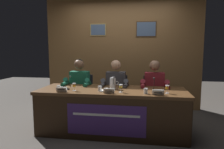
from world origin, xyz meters
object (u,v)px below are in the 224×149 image
(document_stack_center, at_px, (107,91))
(water_cup_center, at_px, (100,89))
(juice_glass_right, at_px, (167,88))
(panelist_right, at_px, (154,88))
(conference_table, at_px, (111,105))
(microphone_right, at_px, (154,87))
(chair_left, at_px, (82,97))
(nameplate_center, at_px, (109,91))
(water_pitcher_central, at_px, (113,83))
(nameplate_right, at_px, (158,92))
(water_cup_left, at_px, (59,88))
(panelist_center, at_px, (115,87))
(panelist_left, at_px, (79,86))
(nameplate_left, at_px, (62,89))
(chair_center, at_px, (117,99))
(juice_glass_center, at_px, (121,87))
(microphone_center, at_px, (114,85))
(chair_right, at_px, (153,100))
(juice_glass_left, at_px, (74,85))
(water_cup_right, at_px, (146,91))
(microphone_left, at_px, (69,85))

(document_stack_center, bearing_deg, water_cup_center, -174.13)
(document_stack_center, bearing_deg, juice_glass_right, -0.23)
(panelist_right, bearing_deg, conference_table, -144.27)
(panelist_right, xyz_separation_m, microphone_right, (-0.03, -0.51, 0.11))
(chair_left, distance_m, water_cup_center, 1.04)
(nameplate_center, height_order, water_pitcher_central, water_pitcher_central)
(nameplate_right, xyz_separation_m, water_pitcher_central, (-0.73, 0.38, 0.05))
(document_stack_center, bearing_deg, water_cup_left, -176.28)
(water_pitcher_central, bearing_deg, panelist_center, 91.12)
(panelist_left, relative_size, nameplate_left, 7.16)
(nameplate_center, relative_size, document_stack_center, 0.74)
(chair_center, bearing_deg, chair_left, 180.00)
(panelist_center, xyz_separation_m, juice_glass_right, (0.88, -0.60, 0.12))
(panelist_right, height_order, microphone_right, panelist_right)
(juice_glass_center, distance_m, microphone_right, 0.53)
(chair_center, bearing_deg, water_cup_left, -134.93)
(chair_center, height_order, water_cup_center, chair_center)
(nameplate_left, relative_size, microphone_center, 0.78)
(microphone_center, bearing_deg, microphone_right, -5.15)
(nameplate_center, relative_size, chair_right, 0.19)
(panelist_left, xyz_separation_m, chair_center, (0.72, 0.20, -0.28))
(water_cup_left, height_order, juice_glass_center, juice_glass_center)
(juice_glass_left, distance_m, water_cup_left, 0.26)
(water_cup_center, relative_size, panelist_right, 0.07)
(water_cup_left, bearing_deg, panelist_center, 37.49)
(microphone_right, bearing_deg, chair_right, 87.24)
(conference_table, distance_m, panelist_right, 0.91)
(chair_center, height_order, juice_glass_right, chair_center)
(water_pitcher_central, relative_size, document_stack_center, 0.94)
(chair_left, bearing_deg, microphone_center, -40.65)
(chair_right, relative_size, water_cup_right, 10.39)
(conference_table, bearing_deg, microphone_center, 66.50)
(juice_glass_left, distance_m, panelist_center, 0.87)
(microphone_left, relative_size, chair_center, 0.24)
(juice_glass_right, xyz_separation_m, microphone_right, (-0.19, 0.09, -0.01))
(juice_glass_center, height_order, nameplate_right, juice_glass_center)
(chair_left, bearing_deg, water_pitcher_central, -37.75)
(panelist_right, distance_m, document_stack_center, 0.97)
(water_cup_right, bearing_deg, nameplate_right, -19.01)
(panelist_center, height_order, panelist_right, same)
(water_cup_left, height_order, nameplate_center, water_cup_left)
(nameplate_center, height_order, water_cup_center, water_cup_center)
(water_cup_center, relative_size, water_cup_right, 1.00)
(conference_table, bearing_deg, document_stack_center, -122.14)
(nameplate_center, height_order, microphone_right, microphone_right)
(nameplate_center, relative_size, juice_glass_right, 1.33)
(conference_table, bearing_deg, nameplate_right, -16.79)
(document_stack_center, bearing_deg, nameplate_left, -168.11)
(juice_glass_left, xyz_separation_m, chair_right, (1.31, 0.82, -0.40))
(nameplate_left, xyz_separation_m, juice_glass_left, (0.17, 0.12, 0.05))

